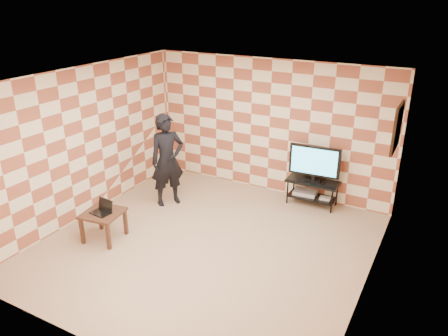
# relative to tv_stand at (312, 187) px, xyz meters

# --- Properties ---
(floor) EXTENTS (5.00, 5.00, 0.00)m
(floor) POSITION_rel_tv_stand_xyz_m (-1.04, -2.25, -0.37)
(floor) COLOR tan
(floor) RESTS_ON ground
(wall_back) EXTENTS (5.00, 0.02, 2.70)m
(wall_back) POSITION_rel_tv_stand_xyz_m (-1.04, 0.25, 0.98)
(wall_back) COLOR #F9E9C3
(wall_back) RESTS_ON ground
(wall_front) EXTENTS (5.00, 0.02, 2.70)m
(wall_front) POSITION_rel_tv_stand_xyz_m (-1.04, -4.75, 0.98)
(wall_front) COLOR #F9E9C3
(wall_front) RESTS_ON ground
(wall_left) EXTENTS (0.02, 5.00, 2.70)m
(wall_left) POSITION_rel_tv_stand_xyz_m (-3.54, -2.25, 0.98)
(wall_left) COLOR #F9E9C3
(wall_left) RESTS_ON ground
(wall_right) EXTENTS (0.02, 5.00, 2.70)m
(wall_right) POSITION_rel_tv_stand_xyz_m (1.46, -2.25, 0.98)
(wall_right) COLOR #F9E9C3
(wall_right) RESTS_ON ground
(ceiling) EXTENTS (5.00, 5.00, 0.02)m
(ceiling) POSITION_rel_tv_stand_xyz_m (-1.04, -2.25, 2.33)
(ceiling) COLOR white
(ceiling) RESTS_ON wall_back
(wall_art) EXTENTS (0.04, 0.72, 0.72)m
(wall_art) POSITION_rel_tv_stand_xyz_m (1.43, -0.70, 1.58)
(wall_art) COLOR black
(wall_art) RESTS_ON wall_right
(tv_stand) EXTENTS (0.99, 0.45, 0.50)m
(tv_stand) POSITION_rel_tv_stand_xyz_m (0.00, 0.00, 0.00)
(tv_stand) COLOR black
(tv_stand) RESTS_ON floor
(tv) EXTENTS (0.96, 0.20, 0.70)m
(tv) POSITION_rel_tv_stand_xyz_m (-0.00, -0.00, 0.52)
(tv) COLOR black
(tv) RESTS_ON tv_stand
(dvd_player) EXTENTS (0.46, 0.34, 0.07)m
(dvd_player) POSITION_rel_tv_stand_xyz_m (-0.14, 0.03, -0.16)
(dvd_player) COLOR #B6B6B9
(dvd_player) RESTS_ON tv_stand
(game_console) EXTENTS (0.21, 0.16, 0.05)m
(game_console) POSITION_rel_tv_stand_xyz_m (0.26, -0.01, -0.17)
(game_console) COLOR silver
(game_console) RESTS_ON tv_stand
(side_table) EXTENTS (0.68, 0.68, 0.50)m
(side_table) POSITION_rel_tv_stand_xyz_m (-2.64, -2.89, 0.05)
(side_table) COLOR #3A2519
(side_table) RESTS_ON floor
(laptop) EXTENTS (0.35, 0.29, 0.21)m
(laptop) POSITION_rel_tv_stand_xyz_m (-2.63, -2.89, 0.18)
(laptop) COLOR black
(laptop) RESTS_ON side_table
(person) EXTENTS (0.72, 0.78, 1.79)m
(person) POSITION_rel_tv_stand_xyz_m (-2.47, -1.26, 0.53)
(person) COLOR black
(person) RESTS_ON floor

